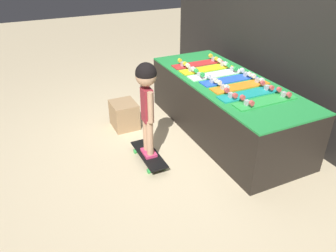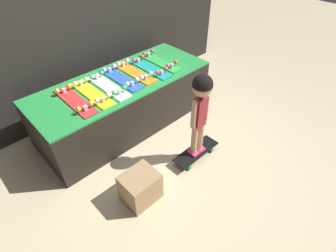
% 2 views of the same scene
% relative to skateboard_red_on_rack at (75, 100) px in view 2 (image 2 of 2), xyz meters
% --- Properties ---
extents(ground_plane, '(16.00, 16.00, 0.00)m').
position_rel_skateboard_red_on_rack_xyz_m(ground_plane, '(0.65, -0.62, -0.70)').
color(ground_plane, beige).
extents(back_wall, '(5.02, 0.10, 2.54)m').
position_rel_skateboard_red_on_rack_xyz_m(back_wall, '(0.65, 0.74, 0.57)').
color(back_wall, black).
rests_on(back_wall, ground_plane).
extents(display_rack, '(2.29, 0.90, 0.68)m').
position_rel_skateboard_red_on_rack_xyz_m(display_rack, '(0.65, 0.02, -0.36)').
color(display_rack, black).
rests_on(display_rack, ground_plane).
extents(skateboard_red_on_rack, '(0.18, 0.71, 0.09)m').
position_rel_skateboard_red_on_rack_xyz_m(skateboard_red_on_rack, '(0.00, 0.00, 0.00)').
color(skateboard_red_on_rack, red).
rests_on(skateboard_red_on_rack, display_rack).
extents(skateboard_yellow_on_rack, '(0.18, 0.71, 0.09)m').
position_rel_skateboard_red_on_rack_xyz_m(skateboard_yellow_on_rack, '(0.22, 0.00, 0.00)').
color(skateboard_yellow_on_rack, yellow).
rests_on(skateboard_yellow_on_rack, display_rack).
extents(skateboard_white_on_rack, '(0.18, 0.71, 0.09)m').
position_rel_skateboard_red_on_rack_xyz_m(skateboard_white_on_rack, '(0.43, 0.00, 0.00)').
color(skateboard_white_on_rack, white).
rests_on(skateboard_white_on_rack, display_rack).
extents(skateboard_blue_on_rack, '(0.18, 0.71, 0.09)m').
position_rel_skateboard_red_on_rack_xyz_m(skateboard_blue_on_rack, '(0.65, 0.04, 0.00)').
color(skateboard_blue_on_rack, blue).
rests_on(skateboard_blue_on_rack, display_rack).
extents(skateboard_orange_on_rack, '(0.18, 0.71, 0.09)m').
position_rel_skateboard_red_on_rack_xyz_m(skateboard_orange_on_rack, '(0.86, 0.05, 0.00)').
color(skateboard_orange_on_rack, orange).
rests_on(skateboard_orange_on_rack, display_rack).
extents(skateboard_teal_on_rack, '(0.18, 0.71, 0.09)m').
position_rel_skateboard_red_on_rack_xyz_m(skateboard_teal_on_rack, '(1.08, -0.00, 0.00)').
color(skateboard_teal_on_rack, teal).
rests_on(skateboard_teal_on_rack, display_rack).
extents(skateboard_green_on_rack, '(0.18, 0.71, 0.09)m').
position_rel_skateboard_red_on_rack_xyz_m(skateboard_green_on_rack, '(1.30, 0.04, 0.00)').
color(skateboard_green_on_rack, green).
rests_on(skateboard_green_on_rack, display_rack).
extents(skateboard_on_floor, '(0.62, 0.20, 0.09)m').
position_rel_skateboard_red_on_rack_xyz_m(skateboard_on_floor, '(0.85, -1.07, -0.62)').
color(skateboard_on_floor, black).
rests_on(skateboard_on_floor, ground_plane).
extents(child, '(0.25, 0.21, 1.02)m').
position_rel_skateboard_red_on_rack_xyz_m(child, '(0.85, -1.07, 0.11)').
color(child, '#E03D6B').
rests_on(child, skateboard_on_floor).
extents(storage_box, '(0.35, 0.30, 0.34)m').
position_rel_skateboard_red_on_rack_xyz_m(storage_box, '(0.01, -1.06, -0.53)').
color(storage_box, '#A37F56').
rests_on(storage_box, ground_plane).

